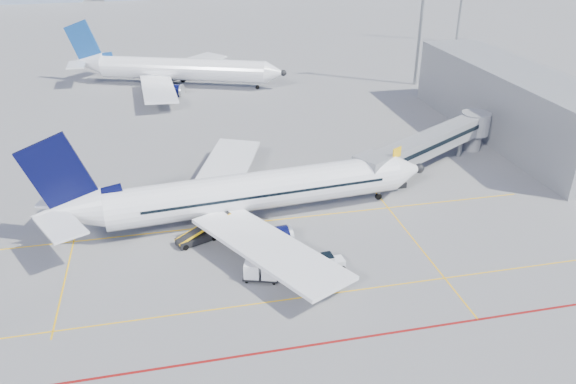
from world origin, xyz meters
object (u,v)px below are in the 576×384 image
cargo_dolly (261,271)px  ramp_worker (313,260)px  baggage_tug (330,262)px  main_aircraft (242,193)px  second_aircraft (174,69)px  belt_loader (198,236)px

cargo_dolly → ramp_worker: (5.06, 0.85, -0.11)m
ramp_worker → baggage_tug: bearing=-67.2°
main_aircraft → cargo_dolly: 11.64m
baggage_tug → cargo_dolly: cargo_dolly is taller
ramp_worker → cargo_dolly: bearing=142.1°
second_aircraft → cargo_dolly: 66.85m
baggage_tug → ramp_worker: ramp_worker is taller
second_aircraft → belt_loader: (0.04, -58.71, -2.58)m
main_aircraft → second_aircraft: main_aircraft is taller
second_aircraft → belt_loader: size_ratio=6.87×
baggage_tug → ramp_worker: 1.65m
main_aircraft → ramp_worker: size_ratio=25.06×
baggage_tug → main_aircraft: bearing=116.8°
belt_loader → ramp_worker: belt_loader is taller
second_aircraft → baggage_tug: size_ratio=16.71×
main_aircraft → belt_loader: 6.71m
cargo_dolly → ramp_worker: size_ratio=2.05×
main_aircraft → baggage_tug: (6.60, -11.13, -2.43)m
ramp_worker → second_aircraft: bearing=51.3°
cargo_dolly → main_aircraft: bearing=108.0°
main_aircraft → cargo_dolly: size_ratio=12.22×
second_aircraft → cargo_dolly: (5.13, -66.62, -2.25)m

